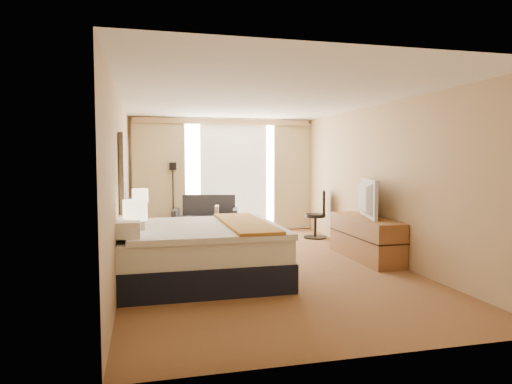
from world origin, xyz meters
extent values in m
cube|color=#5B1F1A|center=(0.00, 0.00, 0.00)|extent=(4.20, 7.00, 0.02)
cube|color=white|center=(0.00, 0.00, 2.60)|extent=(4.20, 7.00, 0.02)
cube|color=tan|center=(0.00, 3.50, 1.30)|extent=(4.20, 0.02, 2.60)
cube|color=tan|center=(0.00, -3.50, 1.30)|extent=(4.20, 0.02, 2.60)
cube|color=tan|center=(-2.10, 0.00, 1.30)|extent=(0.02, 7.00, 2.60)
cube|color=tan|center=(2.10, 0.00, 1.30)|extent=(0.02, 7.00, 2.60)
cube|color=black|center=(-2.06, 0.20, 1.28)|extent=(0.06, 1.85, 1.50)
cube|color=#8F5F34|center=(-1.87, -1.05, 0.28)|extent=(0.45, 0.52, 0.55)
cube|color=#8F5F34|center=(-1.87, 1.45, 0.28)|extent=(0.45, 0.52, 0.55)
cube|color=#8F5F34|center=(1.83, 0.00, 0.35)|extent=(0.50, 1.80, 0.70)
cube|color=white|center=(0.25, 3.47, 1.32)|extent=(2.30, 0.02, 2.30)
cube|color=#C9BF8D|center=(-1.45, 3.38, 1.27)|extent=(1.15, 0.09, 2.50)
cube|color=#C9BF8D|center=(1.65, 3.38, 1.27)|extent=(0.90, 0.09, 2.50)
cube|color=white|center=(0.25, 3.43, 1.27)|extent=(1.55, 0.04, 2.50)
cube|color=tan|center=(0.00, 3.34, 2.52)|extent=(4.00, 0.16, 0.12)
cube|color=black|center=(-1.05, -0.65, 0.19)|extent=(2.23, 2.02, 0.37)
cube|color=white|center=(-1.05, -0.65, 0.53)|extent=(2.18, 1.97, 0.32)
cube|color=white|center=(-0.96, -0.65, 0.72)|extent=(2.04, 2.04, 0.07)
cube|color=#BA712A|center=(-0.39, -0.65, 0.77)|extent=(0.58, 2.04, 0.04)
cube|color=white|center=(-1.98, -1.14, 0.85)|extent=(0.30, 0.83, 0.19)
cube|color=white|center=(-1.98, -0.16, 0.85)|extent=(0.30, 0.83, 0.19)
cube|color=beige|center=(-1.83, -0.65, 0.89)|extent=(0.11, 0.45, 0.38)
cube|color=#53171C|center=(-0.47, 3.00, 0.12)|extent=(1.52, 1.02, 0.25)
cube|color=#2B2B2F|center=(-0.48, 2.95, 0.33)|extent=(1.39, 0.85, 0.16)
cube|color=#2B2B2F|center=(-0.41, 3.29, 0.60)|extent=(1.30, 0.41, 0.55)
cube|color=#2B2B2F|center=(-1.10, 3.13, 0.36)|extent=(0.25, 0.75, 0.45)
cube|color=#2B2B2F|center=(0.17, 2.87, 0.36)|extent=(0.25, 0.75, 0.45)
cube|color=beige|center=(-0.23, 2.90, 0.50)|extent=(0.15, 0.36, 0.32)
cube|color=black|center=(-1.15, 3.30, 0.01)|extent=(0.20, 0.20, 0.02)
cylinder|color=black|center=(-1.15, 3.30, 0.74)|extent=(0.03, 0.03, 1.43)
cube|color=black|center=(-1.15, 3.30, 1.52)|extent=(0.15, 0.15, 0.17)
cylinder|color=black|center=(1.75, 2.10, 0.01)|extent=(0.49, 0.49, 0.03)
cylinder|color=black|center=(1.75, 2.10, 0.25)|extent=(0.06, 0.06, 0.44)
cylinder|color=black|center=(1.75, 2.10, 0.48)|extent=(0.43, 0.43, 0.07)
cube|color=black|center=(1.91, 2.04, 0.76)|extent=(0.19, 0.38, 0.49)
cube|color=black|center=(-1.89, -1.12, 0.57)|extent=(0.11, 0.11, 0.04)
cylinder|color=black|center=(-1.89, -1.12, 0.78)|extent=(0.03, 0.03, 0.37)
cylinder|color=#FFEDBF|center=(-1.89, -1.12, 1.05)|extent=(0.30, 0.30, 0.25)
cube|color=black|center=(-1.84, 1.51, 0.57)|extent=(0.10, 0.10, 0.04)
cylinder|color=black|center=(-1.84, 1.51, 0.77)|extent=(0.03, 0.03, 0.35)
cylinder|color=#FFEDBF|center=(-1.84, 1.51, 1.02)|extent=(0.28, 0.28, 0.24)
cube|color=#80A5C6|center=(-1.86, -1.06, 0.60)|extent=(0.13, 0.13, 0.10)
cube|color=black|center=(-1.77, 1.49, 0.59)|extent=(0.19, 0.15, 0.07)
imported|color=black|center=(1.78, 0.05, 1.02)|extent=(0.45, 1.12, 0.64)
camera|label=1|loc=(-1.78, -6.92, 1.68)|focal=32.00mm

